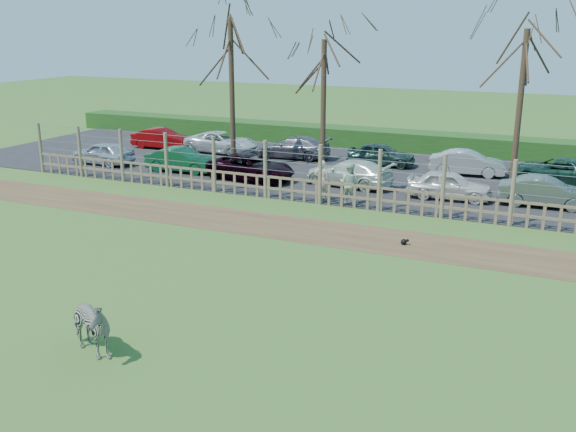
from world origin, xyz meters
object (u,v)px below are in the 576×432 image
at_px(car_7, 162,139).
at_px(zebra, 87,326).
at_px(car_3, 349,173).
at_px(visitor_b, 349,183).
at_px(car_0, 103,153).
at_px(car_12, 557,171).
at_px(tree_right, 523,71).
at_px(tree_left, 231,57).
at_px(crow, 404,242).
at_px(visitor_a, 322,180).
at_px(car_4, 449,185).
at_px(car_5, 546,192).
at_px(car_11, 468,163).
at_px(car_1, 182,160).
at_px(tree_mid, 324,74).
at_px(car_9, 293,147).
at_px(car_8, 221,142).
at_px(car_2, 251,167).
at_px(car_10, 381,155).

bearing_deg(car_7, zebra, -151.91).
bearing_deg(car_3, visitor_b, 26.74).
xyz_separation_m(car_0, car_7, (0.26, 5.06, 0.00)).
bearing_deg(car_12, tree_right, -45.52).
relative_size(tree_left, car_0, 2.24).
xyz_separation_m(visitor_b, crow, (3.36, -4.11, -0.79)).
height_order(visitor_a, car_4, visitor_a).
relative_size(car_5, car_11, 1.00).
xyz_separation_m(car_3, car_12, (8.72, 4.29, 0.00)).
xyz_separation_m(car_0, car_1, (4.85, 0.13, 0.00)).
xyz_separation_m(tree_mid, visitor_a, (1.89, -5.03, -3.96)).
bearing_deg(car_5, zebra, 151.13).
bearing_deg(car_9, car_1, -37.51).
bearing_deg(car_4, tree_right, -40.14).
relative_size(tree_left, car_3, 1.90).
xyz_separation_m(car_1, car_7, (-4.59, 4.94, 0.00)).
bearing_deg(car_12, car_0, -75.68).
relative_size(tree_mid, zebra, 4.14).
distance_m(car_8, car_12, 18.09).
relative_size(tree_right, zebra, 4.45).
xyz_separation_m(tree_right, car_7, (-20.15, 1.76, -4.60)).
distance_m(tree_mid, car_9, 5.81).
distance_m(visitor_a, car_8, 11.91).
bearing_deg(car_7, tree_mid, -104.31).
bearing_deg(tree_left, car_8, 127.53).
bearing_deg(car_2, car_10, -33.05).
bearing_deg(car_7, tree_right, -97.84).
relative_size(car_3, car_5, 1.14).
distance_m(car_5, car_7, 22.13).
bearing_deg(car_1, car_4, -94.19).
bearing_deg(car_1, tree_left, -55.31).
bearing_deg(car_4, crow, 173.87).
distance_m(tree_left, zebra, 20.12).
height_order(visitor_a, car_10, visitor_a).
height_order(car_8, car_10, same).
bearing_deg(tree_right, car_4, -126.31).
distance_m(tree_right, car_1, 16.53).
bearing_deg(zebra, car_10, 17.88).
height_order(car_1, car_8, same).
relative_size(visitor_b, car_12, 0.40).
bearing_deg(car_7, car_8, -87.92).
bearing_deg(car_9, zebra, 8.60).
xyz_separation_m(tree_left, car_7, (-6.65, 3.26, -4.98)).
xyz_separation_m(zebra, car_3, (0.23, 17.33, -0.06)).
bearing_deg(car_5, car_1, 89.35).
xyz_separation_m(zebra, car_11, (4.85, 21.86, -0.06)).
bearing_deg(zebra, tree_left, 37.88).
height_order(car_4, car_11, same).
bearing_deg(visitor_b, car_12, -131.93).
bearing_deg(tree_mid, tree_right, 3.18).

